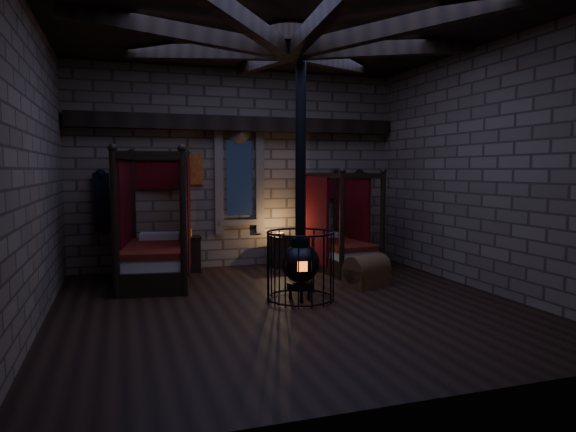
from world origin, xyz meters
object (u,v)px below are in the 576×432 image
object	(u,v)px
bed_right	(336,245)
trunk_right	(367,272)
trunk_left	(162,279)
stove	(300,260)
bed_left	(157,250)

from	to	relation	value
bed_right	trunk_right	distance (m)	1.65
trunk_right	bed_right	bearing A→B (deg)	65.05
bed_right	trunk_left	distance (m)	3.79
bed_right	trunk_right	xyz separation A→B (m)	(-0.11, -1.63, -0.25)
trunk_left	stove	distance (m)	2.45
trunk_left	stove	xyz separation A→B (m)	(2.07, -1.25, 0.42)
trunk_right	stove	distance (m)	1.64
bed_right	trunk_left	xyz separation A→B (m)	(-3.65, -0.97, -0.27)
trunk_left	trunk_right	xyz separation A→B (m)	(3.54, -0.66, 0.02)
bed_right	trunk_left	size ratio (longest dim) A/B	2.68
bed_right	trunk_right	world-z (taller)	bed_right
trunk_left	stove	size ratio (longest dim) A/B	0.19
stove	bed_left	bearing A→B (deg)	147.79
stove	trunk_left	bearing A→B (deg)	162.10
trunk_right	stove	bearing A→B (deg)	-179.09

